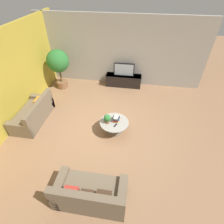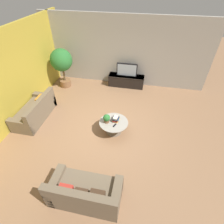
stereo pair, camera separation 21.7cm
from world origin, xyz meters
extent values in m
plane|color=#8C6647|center=(0.00, 0.00, 0.00)|extent=(24.00, 24.00, 0.00)
cube|color=#A39E93|center=(0.00, 3.26, 1.50)|extent=(7.40, 0.12, 3.00)
cube|color=gold|center=(-3.26, 0.20, 1.50)|extent=(0.12, 7.40, 3.00)
cube|color=black|center=(0.25, 2.94, 0.27)|extent=(1.60, 0.48, 0.53)
cube|color=#2D2823|center=(0.25, 2.94, 0.52)|extent=(1.63, 0.50, 0.02)
cube|color=black|center=(0.25, 2.94, 0.82)|extent=(0.91, 0.08, 0.58)
cube|color=#99A8B7|center=(0.25, 2.90, 0.82)|extent=(0.84, 0.00, 0.52)
cube|color=black|center=(0.25, 2.94, 0.54)|extent=(0.27, 0.13, 0.02)
cylinder|color=#756656|center=(0.26, -0.14, 0.01)|extent=(0.52, 0.52, 0.02)
cylinder|color=#756656|center=(0.26, -0.14, 0.21)|extent=(0.10, 0.10, 0.43)
cylinder|color=gray|center=(0.26, -0.14, 0.43)|extent=(0.95, 0.95, 0.02)
cube|color=brown|center=(-2.73, 0.00, 0.21)|extent=(0.84, 1.79, 0.42)
cube|color=brown|center=(-2.39, 0.00, 0.63)|extent=(0.16, 1.79, 0.42)
cube|color=brown|center=(-2.73, 0.79, 0.27)|extent=(0.84, 0.20, 0.54)
cube|color=brown|center=(-2.73, -0.79, 0.27)|extent=(0.84, 0.20, 0.54)
cube|color=orange|center=(-2.55, 0.30, 0.59)|extent=(0.19, 0.39, 0.37)
cube|color=#422D1E|center=(-2.55, -0.30, 0.55)|extent=(0.13, 0.29, 0.26)
cube|color=brown|center=(0.05, -2.43, 0.21)|extent=(1.67, 0.84, 0.42)
cube|color=brown|center=(0.05, -2.77, 0.63)|extent=(1.67, 0.16, 0.42)
cube|color=brown|center=(0.78, -2.43, 0.27)|extent=(0.20, 0.84, 0.54)
cube|color=brown|center=(-0.69, -2.43, 0.27)|extent=(0.20, 0.84, 0.54)
cube|color=#422D1E|center=(0.40, -2.61, 0.56)|extent=(0.32, 0.17, 0.31)
cube|color=#422D1E|center=(0.05, -2.61, 0.55)|extent=(0.29, 0.14, 0.27)
cube|color=#B23328|center=(-0.31, -2.61, 0.56)|extent=(0.31, 0.13, 0.28)
cylinder|color=brown|center=(-2.54, 2.36, 0.15)|extent=(0.49, 0.49, 0.31)
cylinder|color=brown|center=(-2.54, 2.36, 0.55)|extent=(0.08, 0.08, 0.49)
ellipsoid|color=#286B2D|center=(-2.54, 2.36, 1.28)|extent=(0.94, 0.94, 0.96)
cylinder|color=brown|center=(0.04, -0.18, 0.49)|extent=(0.17, 0.17, 0.09)
sphere|color=#286B2D|center=(0.04, -0.18, 0.63)|extent=(0.23, 0.23, 0.23)
cube|color=gold|center=(0.32, -0.05, 0.46)|extent=(0.22, 0.26, 0.03)
cube|color=#A32823|center=(0.31, -0.04, 0.49)|extent=(0.17, 0.28, 0.03)
cube|color=#2D4C84|center=(0.32, -0.04, 0.52)|extent=(0.23, 0.19, 0.02)
cube|color=#232326|center=(0.30, -0.05, 0.54)|extent=(0.24, 0.27, 0.02)
cube|color=beige|center=(0.31, -0.04, 0.57)|extent=(0.16, 0.21, 0.04)
cube|color=black|center=(0.33, -0.29, 0.45)|extent=(0.10, 0.16, 0.02)
camera|label=1|loc=(0.84, -4.28, 4.34)|focal=28.00mm
camera|label=2|loc=(1.05, -4.24, 4.34)|focal=28.00mm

